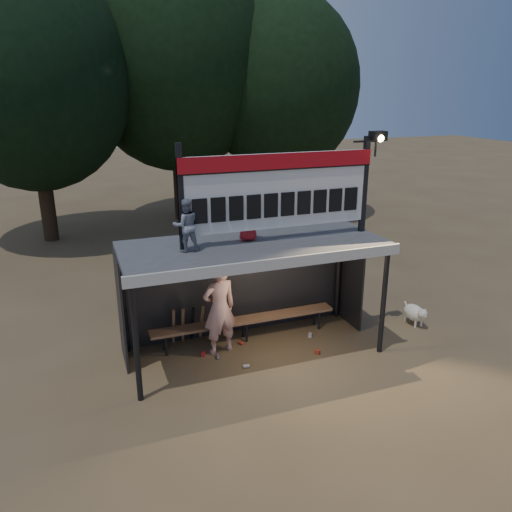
% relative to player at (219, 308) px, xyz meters
% --- Properties ---
extents(ground, '(80.00, 80.00, 0.00)m').
position_rel_player_xyz_m(ground, '(0.64, -0.22, -0.96)').
color(ground, brown).
rests_on(ground, ground).
extents(player, '(0.77, 0.57, 1.92)m').
position_rel_player_xyz_m(player, '(0.00, 0.00, 0.00)').
color(player, white).
rests_on(player, ground).
extents(child_a, '(0.46, 0.36, 0.95)m').
position_rel_player_xyz_m(child_a, '(-0.66, -0.31, 1.84)').
color(child_a, gray).
rests_on(child_a, dugout_shelter).
extents(child_b, '(0.47, 0.34, 0.90)m').
position_rel_player_xyz_m(child_b, '(0.59, -0.05, 1.81)').
color(child_b, maroon).
rests_on(child_b, dugout_shelter).
extents(dugout_shelter, '(5.10, 2.08, 2.32)m').
position_rel_player_xyz_m(dugout_shelter, '(0.64, 0.02, 0.89)').
color(dugout_shelter, '#3F3F41').
rests_on(dugout_shelter, ground).
extents(scoreboard_assembly, '(4.10, 0.27, 1.99)m').
position_rel_player_xyz_m(scoreboard_assembly, '(1.20, -0.23, 2.37)').
color(scoreboard_assembly, black).
rests_on(scoreboard_assembly, dugout_shelter).
extents(bench, '(4.00, 0.35, 0.48)m').
position_rel_player_xyz_m(bench, '(0.64, 0.33, -0.52)').
color(bench, brown).
rests_on(bench, ground).
extents(tree_left, '(6.46, 6.46, 9.27)m').
position_rel_player_xyz_m(tree_left, '(-3.36, 9.78, 4.56)').
color(tree_left, '#302215').
rests_on(tree_left, ground).
extents(tree_mid, '(7.22, 7.22, 10.36)m').
position_rel_player_xyz_m(tree_mid, '(1.64, 11.28, 5.21)').
color(tree_mid, black).
rests_on(tree_mid, ground).
extents(tree_right, '(6.08, 6.08, 8.72)m').
position_rel_player_xyz_m(tree_right, '(5.64, 10.28, 4.23)').
color(tree_right, '#302115').
rests_on(tree_right, ground).
extents(dog, '(0.36, 0.81, 0.49)m').
position_rel_player_xyz_m(dog, '(4.49, -0.33, -0.68)').
color(dog, silver).
rests_on(dog, ground).
extents(bats, '(0.68, 0.35, 0.84)m').
position_rel_player_xyz_m(bats, '(-0.53, 0.60, -0.53)').
color(bats, olive).
rests_on(bats, ground).
extents(litter, '(2.48, 1.23, 0.08)m').
position_rel_player_xyz_m(litter, '(0.59, -0.20, -0.92)').
color(litter, red).
rests_on(litter, ground).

